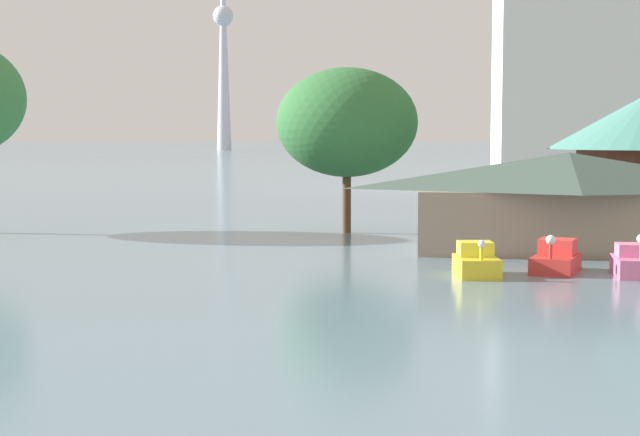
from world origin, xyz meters
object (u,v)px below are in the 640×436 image
object	(u,v)px
shoreline_tree_mid	(347,123)
distant_broadcast_tower	(223,32)
pedal_boat_red	(556,259)
boathouse	(568,200)
pedal_boat_pink	(636,263)
pedal_boat_yellow	(476,262)

from	to	relation	value
shoreline_tree_mid	distant_broadcast_tower	distance (m)	338.42
pedal_boat_red	boathouse	xyz separation A→B (m)	(1.40, 7.00, 1.98)
pedal_boat_pink	pedal_boat_red	bearing A→B (deg)	-104.85
pedal_boat_red	pedal_boat_pink	xyz separation A→B (m)	(3.01, -0.86, -0.01)
pedal_boat_pink	boathouse	world-z (taller)	boathouse
pedal_boat_yellow	pedal_boat_red	world-z (taller)	pedal_boat_red
pedal_boat_red	shoreline_tree_mid	xyz separation A→B (m)	(-9.96, 15.05, 5.81)
pedal_boat_yellow	boathouse	bearing A→B (deg)	143.61
pedal_boat_red	pedal_boat_pink	size ratio (longest dim) A/B	1.24
pedal_boat_red	shoreline_tree_mid	bearing A→B (deg)	-129.42
pedal_boat_pink	distant_broadcast_tower	world-z (taller)	distant_broadcast_tower
boathouse	shoreline_tree_mid	xyz separation A→B (m)	(-11.36, 8.05, 3.82)
pedal_boat_yellow	boathouse	world-z (taller)	boathouse
pedal_boat_pink	boathouse	distance (m)	8.27
pedal_boat_red	distant_broadcast_tower	size ratio (longest dim) A/B	0.03
boathouse	distant_broadcast_tower	xyz separation A→B (m)	(-89.27, 334.88, 44.30)
pedal_boat_red	boathouse	bearing A→B (deg)	-174.24
distant_broadcast_tower	pedal_boat_yellow	bearing A→B (deg)	-76.17
pedal_boat_pink	distant_broadcast_tower	size ratio (longest dim) A/B	0.02
pedal_boat_pink	shoreline_tree_mid	size ratio (longest dim) A/B	0.28
pedal_boat_yellow	shoreline_tree_mid	world-z (taller)	shoreline_tree_mid
shoreline_tree_mid	distant_broadcast_tower	xyz separation A→B (m)	(-77.91, 326.83, 40.47)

